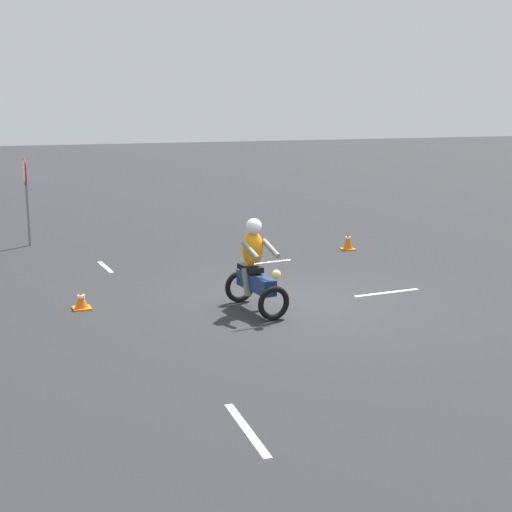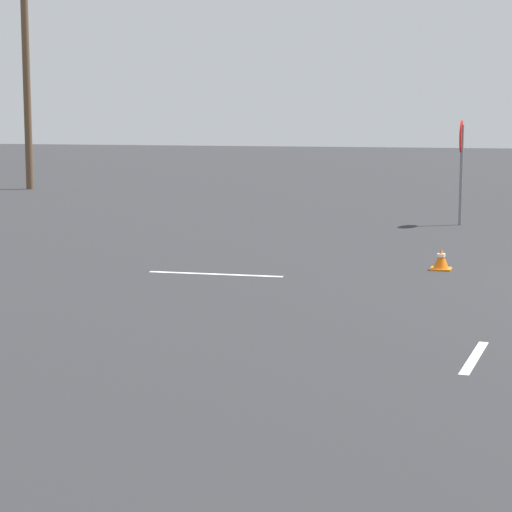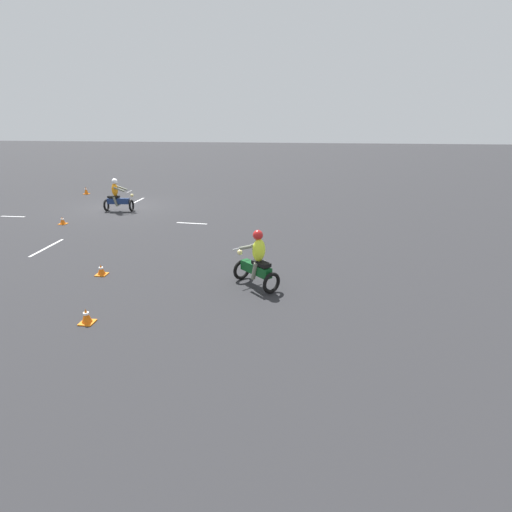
% 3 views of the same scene
% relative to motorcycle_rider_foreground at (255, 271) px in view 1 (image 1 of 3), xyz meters
% --- Properties ---
extents(ground_plane, '(120.00, 120.00, 0.00)m').
position_rel_motorcycle_rider_foreground_xyz_m(ground_plane, '(0.20, -0.96, -0.73)').
color(ground_plane, '#28282B').
extents(motorcycle_rider_foreground, '(1.54, 0.76, 1.66)m').
position_rel_motorcycle_rider_foreground_xyz_m(motorcycle_rider_foreground, '(0.00, 0.00, 0.00)').
color(motorcycle_rider_foreground, black).
rests_on(motorcycle_rider_foreground, ground).
extents(stop_sign, '(0.70, 0.08, 2.30)m').
position_rel_motorcycle_rider_foreground_xyz_m(stop_sign, '(7.93, 3.11, 0.91)').
color(stop_sign, slate).
rests_on(stop_sign, ground).
extents(traffic_cone_near_left, '(0.32, 0.32, 0.47)m').
position_rel_motorcycle_rider_foreground_xyz_m(traffic_cone_near_left, '(4.19, -4.34, -0.50)').
color(traffic_cone_near_left, orange).
rests_on(traffic_cone_near_left, ground).
extents(traffic_cone_mid_center, '(0.32, 0.32, 0.34)m').
position_rel_motorcycle_rider_foreground_xyz_m(traffic_cone_mid_center, '(1.29, 2.85, -0.56)').
color(traffic_cone_mid_center, orange).
rests_on(traffic_cone_mid_center, ground).
extents(lane_stripe_e, '(1.24, 0.14, 0.01)m').
position_rel_motorcycle_rider_foreground_xyz_m(lane_stripe_e, '(4.57, 1.78, -0.72)').
color(lane_stripe_e, silver).
rests_on(lane_stripe_e, ground).
extents(lane_stripe_w, '(1.45, 0.20, 0.01)m').
position_rel_motorcycle_rider_foreground_xyz_m(lane_stripe_w, '(-4.41, 1.96, -0.72)').
color(lane_stripe_w, silver).
rests_on(lane_stripe_w, ground).
extents(lane_stripe_s, '(0.12, 1.45, 0.01)m').
position_rel_motorcycle_rider_foreground_xyz_m(lane_stripe_s, '(0.12, -2.86, -0.72)').
color(lane_stripe_s, silver).
rests_on(lane_stripe_s, ground).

